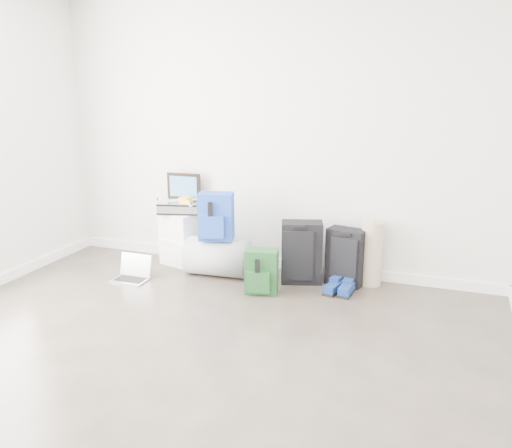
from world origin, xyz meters
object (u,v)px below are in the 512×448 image
at_px(briefcase, 180,207).
at_px(duffel_bag, 218,257).
at_px(large_suitcase, 301,252).
at_px(boxes_stack, 181,238).
at_px(laptop, 133,274).
at_px(carry_on, 346,257).

height_order(briefcase, duffel_bag, briefcase).
xyz_separation_m(briefcase, duffel_bag, (0.50, -0.20, -0.42)).
height_order(duffel_bag, large_suitcase, large_suitcase).
bearing_deg(boxes_stack, large_suitcase, 12.88).
bearing_deg(large_suitcase, boxes_stack, 158.29).
bearing_deg(large_suitcase, duffel_bag, 169.54).
relative_size(boxes_stack, large_suitcase, 0.93).
distance_m(large_suitcase, laptop, 1.64).
height_order(boxes_stack, large_suitcase, large_suitcase).
xyz_separation_m(boxes_stack, briefcase, (-0.00, 0.00, 0.33)).
height_order(carry_on, laptop, carry_on).
xyz_separation_m(carry_on, laptop, (-1.95, -0.58, -0.21)).
distance_m(duffel_bag, laptop, 0.84).
xyz_separation_m(briefcase, carry_on, (1.73, -0.02, -0.34)).
xyz_separation_m(duffel_bag, laptop, (-0.73, -0.39, -0.13)).
bearing_deg(duffel_bag, boxes_stack, 155.07).
distance_m(duffel_bag, carry_on, 1.24).
xyz_separation_m(large_suitcase, laptop, (-1.54, -0.49, -0.24)).
relative_size(boxes_stack, briefcase, 1.35).
distance_m(boxes_stack, carry_on, 1.73).
bearing_deg(boxes_stack, carry_on, 16.69).
bearing_deg(boxes_stack, briefcase, -162.81).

